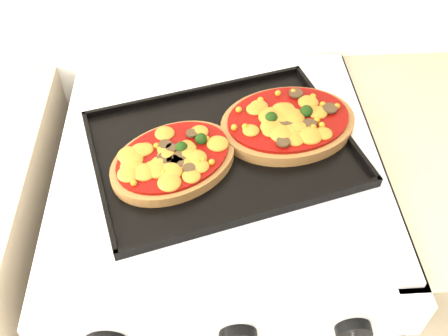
{
  "coord_description": "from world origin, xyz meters",
  "views": [
    {
      "loc": [
        0.02,
        1.06,
        1.57
      ],
      "look_at": [
        0.06,
        1.65,
        0.92
      ],
      "focal_mm": 40.0,
      "sensor_mm": 36.0,
      "label": 1
    }
  ],
  "objects_px": {
    "pizza_left": "(174,159)",
    "pizza_right": "(288,121)",
    "stove": "(220,278)",
    "baking_tray": "(222,147)"
  },
  "relations": [
    {
      "from": "baking_tray",
      "to": "pizza_left",
      "type": "distance_m",
      "value": 0.1
    },
    {
      "from": "baking_tray",
      "to": "pizza_left",
      "type": "bearing_deg",
      "value": -171.99
    },
    {
      "from": "pizza_left",
      "to": "pizza_right",
      "type": "height_order",
      "value": "pizza_right"
    },
    {
      "from": "stove",
      "to": "pizza_right",
      "type": "height_order",
      "value": "pizza_right"
    },
    {
      "from": "stove",
      "to": "baking_tray",
      "type": "relative_size",
      "value": 1.98
    },
    {
      "from": "baking_tray",
      "to": "pizza_left",
      "type": "xyz_separation_m",
      "value": [
        -0.09,
        -0.04,
        0.02
      ]
    },
    {
      "from": "pizza_right",
      "to": "pizza_left",
      "type": "bearing_deg",
      "value": -158.94
    },
    {
      "from": "baking_tray",
      "to": "pizza_left",
      "type": "height_order",
      "value": "pizza_left"
    },
    {
      "from": "stove",
      "to": "pizza_left",
      "type": "relative_size",
      "value": 3.93
    },
    {
      "from": "baking_tray",
      "to": "pizza_left",
      "type": "relative_size",
      "value": 1.98
    }
  ]
}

